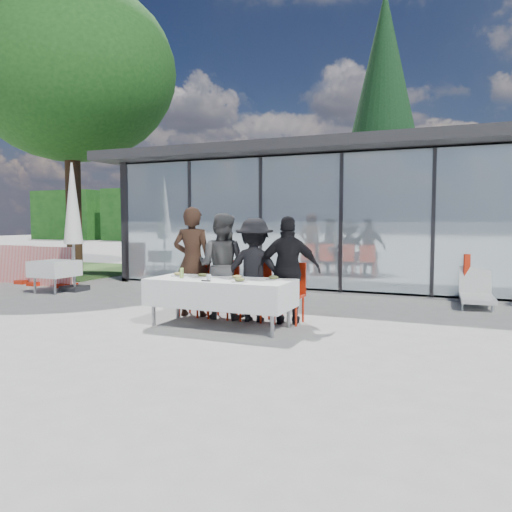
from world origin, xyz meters
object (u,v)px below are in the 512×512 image
Objects in this scene: diner_chair_b at (225,286)px; plate_b at (202,276)px; diner_chair_d at (291,290)px; spare_table_left at (55,269)px; diner_d at (289,270)px; dining_table at (220,293)px; folded_eyeglasses at (206,281)px; deciduous_tree at (70,73)px; diner_chair_a at (196,284)px; plate_a at (178,275)px; lounger at (476,292)px; diner_a at (192,262)px; spare_chair_b at (470,275)px; diner_chair_c at (257,288)px; juice_bottle at (182,273)px; diner_c at (254,270)px; plate_d at (274,278)px; market_umbrella at (73,211)px; diner_b at (222,266)px; plate_c at (237,277)px; plate_extra at (240,280)px; conifer_tree at (383,109)px.

plate_b is (-0.08, -0.64, 0.24)m from diner_chair_b.
spare_table_left is at bearing 170.15° from diner_chair_d.
diner_d reaches higher than spare_table_left.
plate_b is at bearing 164.31° from dining_table.
deciduous_tree is (-8.56, 6.48, 5.72)m from folded_eyeglasses.
diner_chair_a is 11.16m from deciduous_tree.
plate_a is 5.80m from lounger.
diner_a is 5.76m from spare_chair_b.
diner_d is 1.79m from plate_a.
juice_bottle is (-0.93, -0.86, 0.29)m from diner_chair_c.
diner_c is 1.97× the size of spare_table_left.
spare_chair_b is at bearing 43.84° from plate_a.
dining_table is at bearing -111.81° from diner_chair_c.
dining_table is at bearing -165.65° from plate_d.
dining_table is 0.81m from diner_chair_b.
diner_chair_a is 4.04× the size of plate_d.
market_umbrella is at bearing 160.30° from diner_chair_a.
diner_b is at bearing -18.70° from market_umbrella.
plate_a is at bearing -37.74° from deciduous_tree.
folded_eyeglasses is at bearing -37.14° from deciduous_tree.
diner_a is 1.27m from plate_c.
juice_bottle is (-1.53, -0.75, -0.03)m from diner_d.
diner_a reaches higher than diner_c.
market_umbrella reaches higher than diner_b.
diner_chair_a is 4.04× the size of plate_b.
juice_bottle is at bearing -168.54° from plate_c.
market_umbrella is at bearing 151.87° from juice_bottle.
spare_chair_b is at bearing 52.93° from diner_chair_d.
market_umbrella is (-4.94, 2.58, 1.13)m from folded_eyeglasses.
market_umbrella is (-5.81, 2.03, 1.12)m from plate_d.
plate_d is at bearing 64.21° from diner_d.
folded_eyeglasses is (-0.51, -0.09, -0.02)m from plate_extra.
plate_b is 1.50× the size of juice_bottle.
market_umbrella is at bearing 160.78° from plate_d.
plate_extra is (-0.45, -1.01, 0.24)m from diner_chair_d.
conifer_tree is (0.67, 12.50, 5.10)m from diner_b.
deciduous_tree reaches higher than diner_chair_a.
diner_b reaches higher than diner_d.
plate_c is (-0.64, -0.57, -0.09)m from diner_d.
plate_d is at bearing 12.37° from juice_bottle.
plate_extra is at bearing 134.54° from diner_a.
diner_b is at bearing 114.93° from dining_table.
spare_table_left is 0.09× the size of deciduous_tree.
spare_chair_b is at bearing -139.97° from diner_d.
dining_table is at bearing 9.78° from juice_bottle.
plate_d is 0.28× the size of spare_table_left.
plate_extra is at bearing -24.52° from market_umbrella.
plate_b is at bearing -52.61° from diner_chair_a.
diner_b reaches higher than diner_c.
spare_chair_b is at bearing -138.87° from diner_b.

